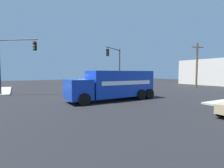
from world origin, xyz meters
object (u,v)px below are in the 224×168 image
at_px(delivery_truck, 114,85).
at_px(utility_pole, 197,65).
at_px(traffic_light_primary, 11,57).
at_px(traffic_light_secondary, 116,62).

bearing_deg(delivery_truck, utility_pole, 102.58).
relative_size(traffic_light_primary, traffic_light_secondary, 1.00).
height_order(traffic_light_primary, traffic_light_secondary, traffic_light_primary).
xyz_separation_m(delivery_truck, utility_pole, (-4.18, 18.72, 2.47)).
distance_m(delivery_truck, traffic_light_primary, 12.31).
xyz_separation_m(traffic_light_primary, utility_pole, (4.20, 27.26, -0.41)).
xyz_separation_m(delivery_truck, traffic_light_secondary, (-8.21, 5.10, 2.70)).
bearing_deg(traffic_light_primary, utility_pole, 81.25).
height_order(delivery_truck, traffic_light_secondary, traffic_light_secondary).
bearing_deg(utility_pole, delivery_truck, -77.42).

